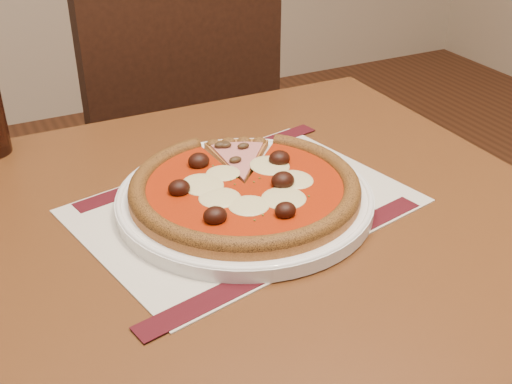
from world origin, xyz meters
TOP-DOWN VIEW (x-y plane):
  - table at (0.09, 0.72)m, footprint 0.80×0.80m
  - chair_far at (0.21, 1.44)m, footprint 0.49×0.49m
  - placemat at (0.09, 0.76)m, footprint 0.47×0.38m
  - plate at (0.09, 0.76)m, footprint 0.34×0.34m
  - pizza at (0.09, 0.76)m, footprint 0.30×0.30m
  - ham_slice at (0.13, 0.84)m, footprint 0.09×0.13m

SIDE VIEW (x-z plane):
  - chair_far at x=0.21m, z-range 0.07..1.01m
  - table at x=0.09m, z-range 0.27..1.02m
  - placemat at x=0.09m, z-range 0.75..0.75m
  - plate at x=0.09m, z-range 0.75..0.77m
  - ham_slice at x=0.13m, z-range 0.77..0.79m
  - pizza at x=0.09m, z-range 0.76..0.80m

